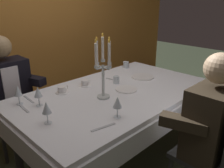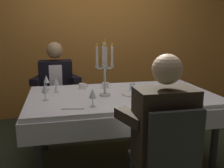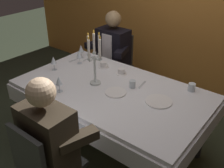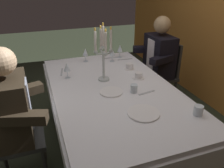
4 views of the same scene
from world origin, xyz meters
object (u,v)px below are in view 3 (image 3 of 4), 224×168
object	(u,v)px
dinner_plate_0	(116,92)
water_tumbler_0	(132,84)
dinner_plate_1	(159,101)
seated_diner_0	(113,48)
coffee_cup_0	(104,65)
dining_table	(112,98)
candelabra	(95,60)
wine_glass_1	(59,81)
wine_glass_3	(54,61)
seated_diner_1	(47,138)
water_tumbler_1	(192,87)
wine_glass_0	(81,49)
wine_glass_2	(79,54)
coffee_cup_1	(121,72)

from	to	relation	value
dinner_plate_0	water_tumbler_0	size ratio (longest dim) A/B	2.66
dinner_plate_1	seated_diner_0	bearing A→B (deg)	144.95
dinner_plate_0	coffee_cup_0	distance (m)	0.60
dining_table	dinner_plate_0	world-z (taller)	dinner_plate_0
candelabra	dinner_plate_0	world-z (taller)	candelabra
wine_glass_1	water_tumbler_0	bearing A→B (deg)	44.64
wine_glass_3	seated_diner_1	distance (m)	1.18
dining_table	water_tumbler_1	distance (m)	0.80
dinner_plate_1	wine_glass_0	bearing A→B (deg)	166.75
dining_table	water_tumbler_0	distance (m)	0.26
wine_glass_2	coffee_cup_1	world-z (taller)	wine_glass_2
wine_glass_1	dinner_plate_0	bearing A→B (deg)	34.85
wine_glass_2	wine_glass_3	size ratio (longest dim) A/B	1.00
dinner_plate_0	seated_diner_0	world-z (taller)	seated_diner_0
candelabra	wine_glass_1	world-z (taller)	candelabra
wine_glass_2	coffee_cup_1	xyz separation A→B (m)	(0.55, 0.09, -0.09)
dinner_plate_1	wine_glass_0	world-z (taller)	wine_glass_0
dining_table	wine_glass_1	bearing A→B (deg)	-134.50
wine_glass_2	seated_diner_0	bearing A→B (deg)	90.33
candelabra	coffee_cup_0	distance (m)	0.47
wine_glass_1	coffee_cup_0	world-z (taller)	wine_glass_1
wine_glass_2	wine_glass_1	bearing A→B (deg)	-62.31
water_tumbler_0	water_tumbler_1	xyz separation A→B (m)	(0.49, 0.31, 0.00)
candelabra	wine_glass_3	xyz separation A→B (m)	(-0.58, -0.05, -0.15)
wine_glass_2	seated_diner_0	world-z (taller)	seated_diner_0
water_tumbler_1	seated_diner_1	distance (m)	1.45
wine_glass_0	water_tumbler_0	world-z (taller)	wine_glass_0
coffee_cup_0	seated_diner_0	bearing A→B (deg)	117.59
dining_table	water_tumbler_1	size ratio (longest dim) A/B	24.93
wine_glass_3	dinner_plate_0	bearing A→B (deg)	1.71
candelabra	dinner_plate_0	bearing A→B (deg)	-3.97
dinner_plate_1	wine_glass_3	bearing A→B (deg)	-173.54
coffee_cup_0	dinner_plate_0	bearing A→B (deg)	-38.80
wine_glass_0	seated_diner_0	size ratio (longest dim) A/B	0.13
wine_glass_0	water_tumbler_1	world-z (taller)	wine_glass_0
seated_diner_0	candelabra	bearing A→B (deg)	-62.26
water_tumbler_0	coffee_cup_1	distance (m)	0.32
wine_glass_0	wine_glass_3	bearing A→B (deg)	-89.62
candelabra	water_tumbler_1	world-z (taller)	candelabra
seated_diner_0	coffee_cup_0	bearing A→B (deg)	-62.41
dining_table	seated_diner_0	world-z (taller)	seated_diner_0
candelabra	coffee_cup_0	xyz separation A→B (m)	(-0.19, 0.36, -0.24)
dinner_plate_1	coffee_cup_0	xyz separation A→B (m)	(-0.88, 0.26, 0.02)
seated_diner_1	water_tumbler_1	bearing A→B (deg)	67.11
candelabra	coffee_cup_1	bearing A→B (deg)	77.83
wine_glass_0	coffee_cup_1	distance (m)	0.66
wine_glass_2	coffee_cup_1	distance (m)	0.57
candelabra	coffee_cup_0	size ratio (longest dim) A/B	4.31
wine_glass_2	water_tumbler_1	bearing A→B (deg)	9.51
dining_table	wine_glass_0	distance (m)	0.88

